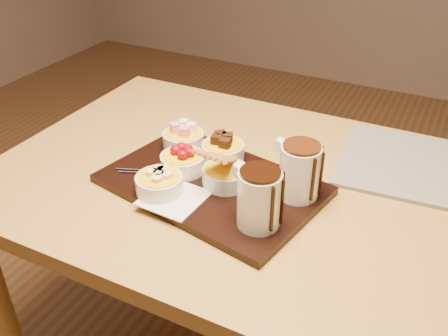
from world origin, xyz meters
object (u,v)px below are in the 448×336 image
at_px(dining_table, 253,215).
at_px(pitcher_dark_chocolate, 259,199).
at_px(serving_board, 212,184).
at_px(bowl_strawberries, 183,163).
at_px(newspaper, 426,168).
at_px(pitcher_milk_chocolate, 300,172).

xyz_separation_m(dining_table, pitcher_dark_chocolate, (0.08, -0.16, 0.17)).
height_order(dining_table, serving_board, serving_board).
bearing_deg(bowl_strawberries, newspaper, 29.88).
xyz_separation_m(dining_table, serving_board, (-0.07, -0.07, 0.11)).
bearing_deg(bowl_strawberries, pitcher_dark_chocolate, -23.96).
bearing_deg(serving_board, pitcher_dark_chocolate, -19.98).
height_order(pitcher_dark_chocolate, pitcher_milk_chocolate, same).
relative_size(bowl_strawberries, newspaper, 0.26).
relative_size(pitcher_dark_chocolate, pitcher_milk_chocolate, 1.00).
distance_m(serving_board, bowl_strawberries, 0.08).
bearing_deg(pitcher_milk_chocolate, pitcher_dark_chocolate, -94.40).
distance_m(serving_board, newspaper, 0.50).
distance_m(pitcher_dark_chocolate, newspaper, 0.47).
height_order(serving_board, newspaper, serving_board).
bearing_deg(newspaper, bowl_strawberries, -154.18).
distance_m(pitcher_dark_chocolate, pitcher_milk_chocolate, 0.13).
bearing_deg(newspaper, pitcher_dark_chocolate, -128.24).
distance_m(dining_table, serving_board, 0.15).
bearing_deg(pitcher_milk_chocolate, serving_board, -158.20).
bearing_deg(bowl_strawberries, serving_board, -7.73).
height_order(bowl_strawberries, pitcher_milk_chocolate, pitcher_milk_chocolate).
bearing_deg(dining_table, pitcher_milk_chocolate, -17.45).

